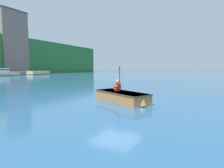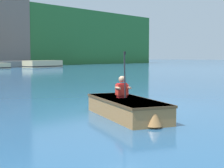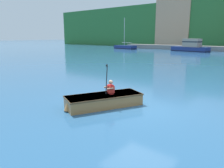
# 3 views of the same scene
# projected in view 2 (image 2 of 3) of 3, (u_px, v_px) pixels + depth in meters

# --- Properties ---
(ground_plane) EXTENTS (300.00, 300.00, 0.00)m
(ground_plane) POSITION_uv_depth(u_px,v_px,m) (128.00, 108.00, 10.15)
(ground_plane) COLOR #28567F
(moored_boat_dock_east_inner) EXTENTS (6.21, 2.97, 0.99)m
(moored_boat_dock_east_inner) POSITION_uv_depth(u_px,v_px,m) (43.00, 64.00, 48.82)
(moored_boat_dock_east_inner) COLOR #CCB789
(moored_boat_dock_east_inner) RESTS_ON ground
(rowboat_foreground) EXTENTS (2.28, 3.19, 0.47)m
(rowboat_foreground) POSITION_uv_depth(u_px,v_px,m) (127.00, 107.00, 8.62)
(rowboat_foreground) COLOR #A3703D
(rowboat_foreground) RESTS_ON ground
(person_paddler) EXTENTS (0.43, 0.43, 1.20)m
(person_paddler) POSITION_uv_depth(u_px,v_px,m) (122.00, 88.00, 8.89)
(person_paddler) COLOR red
(person_paddler) RESTS_ON rowboat_foreground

